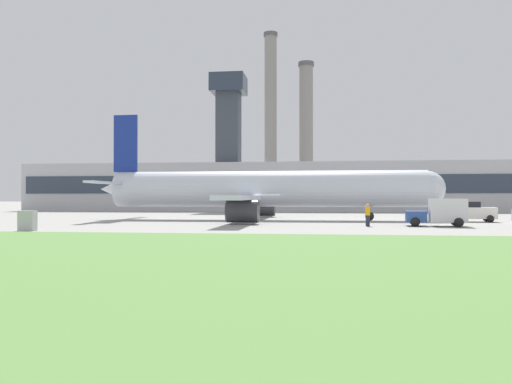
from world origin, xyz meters
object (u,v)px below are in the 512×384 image
Objects in this scene: pushback_tug at (471,213)px; baggage_truck at (440,213)px; ground_crew_person at (368,215)px; airplane at (262,190)px.

baggage_truck is (-4.39, -7.52, 0.20)m from pushback_tug.
baggage_truck is 5.45m from ground_crew_person.
airplane is 7.32× the size of baggage_truck.
pushback_tug is at bearing 59.73° from baggage_truck.
pushback_tug is 0.94× the size of baggage_truck.
airplane reaches higher than pushback_tug.
airplane is at bearing 176.72° from pushback_tug.
airplane is at bearing 134.38° from ground_crew_person.
pushback_tug reaches higher than ground_crew_person.
baggage_truck is at bearing -120.27° from pushback_tug.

